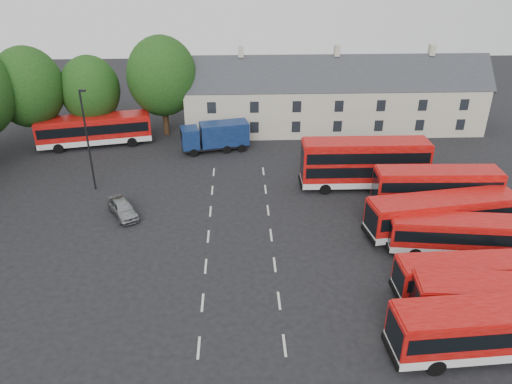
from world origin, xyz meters
TOP-DOWN VIEW (x-y plane):
  - ground at (0.00, 0.00)m, footprint 140.00×140.00m
  - lane_markings at (2.50, 2.00)m, footprint 5.15×33.80m
  - terrace_houses at (14.00, 30.00)m, footprint 35.70×7.13m
  - bus_row_a at (16.68, -7.03)m, footprint 11.91×3.41m
  - bus_row_b at (18.49, -4.70)m, footprint 11.30×3.64m
  - bus_row_c at (17.72, -2.00)m, footprint 10.29×2.67m
  - bus_row_d at (18.81, 2.97)m, footprint 10.67×3.67m
  - bus_row_e at (18.35, 5.54)m, footprint 12.14×4.41m
  - bus_dd_south at (18.96, 8.79)m, footprint 10.33×2.67m
  - bus_dd_north at (14.12, 13.99)m, footprint 11.59×2.76m
  - bus_north at (-13.49, 25.56)m, footprint 12.54×5.21m
  - box_truck at (0.10, 23.55)m, footprint 7.57×3.75m
  - silver_car at (-7.35, 9.54)m, footprint 3.56×4.49m
  - lamppost at (-10.95, 14.66)m, footprint 0.66×0.40m

SIDE VIEW (x-z plane):
  - ground at x=0.00m, z-range 0.00..0.00m
  - lane_markings at x=2.50m, z-range 0.00..0.01m
  - silver_car at x=-7.35m, z-range 0.00..1.43m
  - bus_row_c at x=17.72m, z-range 0.29..3.18m
  - bus_row_d at x=18.81m, z-range 0.30..3.26m
  - box_truck at x=0.10m, z-range 0.20..3.37m
  - bus_row_b at x=18.49m, z-range 0.32..3.46m
  - bus_row_a at x=16.68m, z-range 0.34..3.66m
  - bus_row_e at x=18.35m, z-range 0.34..3.70m
  - bus_north at x=-13.49m, z-range 0.35..3.81m
  - bus_dd_south at x=18.96m, z-range 0.29..4.50m
  - bus_dd_north at x=14.12m, z-range 0.33..5.07m
  - terrace_houses at x=14.00m, z-range -1.17..8.89m
  - lamppost at x=-10.95m, z-range 0.32..9.89m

